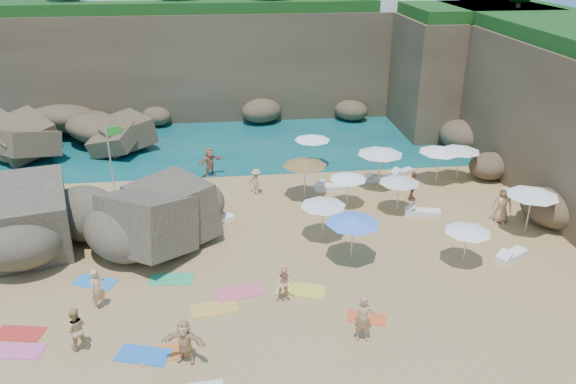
{
  "coord_description": "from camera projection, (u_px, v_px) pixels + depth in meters",
  "views": [
    {
      "loc": [
        -0.82,
        -21.19,
        13.09
      ],
      "look_at": [
        2.0,
        3.0,
        2.0
      ],
      "focal_mm": 35.0,
      "sensor_mm": 36.0,
      "label": 1
    }
  ],
  "objects": [
    {
      "name": "ground",
      "position": [
        251.0,
        264.0,
        24.67
      ],
      "size": [
        120.0,
        120.0,
        0.0
      ],
      "primitive_type": "plane",
      "color": "tan",
      "rests_on": "ground"
    },
    {
      "name": "seawater",
      "position": [
        233.0,
        93.0,
        51.79
      ],
      "size": [
        120.0,
        120.0,
        0.0
      ],
      "primitive_type": "plane",
      "color": "#0C4751",
      "rests_on": "ground"
    },
    {
      "name": "cliff_back",
      "position": [
        257.0,
        59.0,
        45.82
      ],
      "size": [
        44.0,
        8.0,
        8.0
      ],
      "primitive_type": "cube",
      "color": "brown",
      "rests_on": "ground"
    },
    {
      "name": "cliff_right",
      "position": [
        571.0,
        110.0,
        32.25
      ],
      "size": [
        8.0,
        30.0,
        8.0
      ],
      "primitive_type": "cube",
      "color": "brown",
      "rests_on": "ground"
    },
    {
      "name": "cliff_corner",
      "position": [
        457.0,
        67.0,
        42.88
      ],
      "size": [
        10.0,
        12.0,
        8.0
      ],
      "primitive_type": "cube",
      "color": "brown",
      "rests_on": "ground"
    },
    {
      "name": "rock_promontory",
      "position": [
        75.0,
        149.0,
        37.97
      ],
      "size": [
        12.0,
        7.0,
        2.0
      ],
      "primitive_type": null,
      "color": "brown",
      "rests_on": "ground"
    },
    {
      "name": "marina_masts",
      "position": [
        41.0,
        64.0,
        48.81
      ],
      "size": [
        3.1,
        0.1,
        6.0
      ],
      "color": "white",
      "rests_on": "ground"
    },
    {
      "name": "rock_outcrop",
      "position": [
        104.0,
        230.0,
        27.49
      ],
      "size": [
        10.37,
        8.71,
        3.61
      ],
      "primitive_type": null,
      "rotation": [
        0.0,
        0.0,
        0.24
      ],
      "color": "brown",
      "rests_on": "ground"
    },
    {
      "name": "flag_pole",
      "position": [
        112.0,
        153.0,
        29.67
      ],
      "size": [
        0.81,
        0.3,
        4.23
      ],
      "color": "silver",
      "rests_on": "ground"
    },
    {
      "name": "parasol_0",
      "position": [
        348.0,
        176.0,
        29.28
      ],
      "size": [
        1.96,
        1.96,
        1.85
      ],
      "color": "silver",
      "rests_on": "ground"
    },
    {
      "name": "parasol_1",
      "position": [
        312.0,
        137.0,
        34.3
      ],
      "size": [
        2.22,
        2.22,
        2.09
      ],
      "color": "silver",
      "rests_on": "ground"
    },
    {
      "name": "parasol_2",
      "position": [
        460.0,
        148.0,
        32.35
      ],
      "size": [
        2.29,
        2.29,
        2.17
      ],
      "color": "silver",
      "rests_on": "ground"
    },
    {
      "name": "parasol_3",
      "position": [
        440.0,
        149.0,
        31.99
      ],
      "size": [
        2.37,
        2.37,
        2.24
      ],
      "color": "silver",
      "rests_on": "ground"
    },
    {
      "name": "parasol_4",
      "position": [
        380.0,
        151.0,
        31.26
      ],
      "size": [
        2.56,
        2.56,
        2.42
      ],
      "color": "silver",
      "rests_on": "ground"
    },
    {
      "name": "parasol_5",
      "position": [
        381.0,
        154.0,
        31.87
      ],
      "size": [
        2.13,
        2.13,
        2.01
      ],
      "color": "silver",
      "rests_on": "ground"
    },
    {
      "name": "parasol_6",
      "position": [
        305.0,
        162.0,
        30.02
      ],
      "size": [
        2.43,
        2.43,
        2.29
      ],
      "color": "silver",
      "rests_on": "ground"
    },
    {
      "name": "parasol_7",
      "position": [
        533.0,
        192.0,
        26.46
      ],
      "size": [
        2.45,
        2.45,
        2.32
      ],
      "color": "silver",
      "rests_on": "ground"
    },
    {
      "name": "parasol_8",
      "position": [
        399.0,
        180.0,
        28.56
      ],
      "size": [
        2.1,
        2.1,
        1.98
      ],
      "color": "silver",
      "rests_on": "ground"
    },
    {
      "name": "parasol_9",
      "position": [
        323.0,
        203.0,
        25.98
      ],
      "size": [
        2.16,
        2.16,
        2.04
      ],
      "color": "silver",
      "rests_on": "ground"
    },
    {
      "name": "parasol_10",
      "position": [
        353.0,
        219.0,
        24.04
      ],
      "size": [
        2.37,
        2.37,
        2.24
      ],
      "color": "silver",
      "rests_on": "ground"
    },
    {
      "name": "parasol_11",
      "position": [
        468.0,
        229.0,
        23.95
      ],
      "size": [
        1.99,
        1.99,
        1.88
      ],
      "color": "silver",
      "rests_on": "ground"
    },
    {
      "name": "lounger_0",
      "position": [
        218.0,
        220.0,
        28.2
      ],
      "size": [
        1.64,
        1.13,
        0.24
      ],
      "primitive_type": "cube",
      "rotation": [
        0.0,
        0.0,
        0.43
      ],
      "color": "white",
      "rests_on": "ground"
    },
    {
      "name": "lounger_1",
      "position": [
        376.0,
        179.0,
        32.95
      ],
      "size": [
        1.6,
        0.61,
        0.25
      ],
      "primitive_type": "cube",
      "rotation": [
        0.0,
        0.0,
        0.05
      ],
      "color": "silver",
      "rests_on": "ground"
    },
    {
      "name": "lounger_2",
      "position": [
        402.0,
        172.0,
        33.88
      ],
      "size": [
        1.68,
        1.23,
        0.25
      ],
      "primitive_type": "cube",
      "rotation": [
        0.0,
        0.0,
        0.48
      ],
      "color": "silver",
      "rests_on": "ground"
    },
    {
      "name": "lounger_3",
      "position": [
        423.0,
        212.0,
        28.95
      ],
      "size": [
        1.9,
        1.04,
        0.28
      ],
      "primitive_type": "cube",
      "rotation": [
        0.0,
        0.0,
        -0.25
      ],
      "color": "white",
      "rests_on": "ground"
    },
    {
      "name": "lounger_4",
      "position": [
        331.0,
        188.0,
        31.78
      ],
      "size": [
        1.94,
        0.71,
        0.3
      ],
      "primitive_type": "cube",
      "rotation": [
        0.0,
        0.0,
        -0.04
      ],
      "color": "silver",
      "rests_on": "ground"
    },
    {
      "name": "lounger_5",
      "position": [
        512.0,
        255.0,
        25.04
      ],
      "size": [
        1.75,
        1.35,
        0.26
      ],
      "primitive_type": "cube",
      "rotation": [
        0.0,
        0.0,
        0.53
      ],
      "color": "white",
      "rests_on": "ground"
    },
    {
      "name": "towel_0",
      "position": [
        143.0,
        355.0,
        19.25
      ],
      "size": [
        2.01,
        1.4,
        0.03
      ],
      "primitive_type": "cube",
      "rotation": [
        0.0,
        0.0,
        -0.3
      ],
      "color": "blue",
      "rests_on": "ground"
    },
    {
      "name": "towel_1",
      "position": [
        19.0,
        351.0,
        19.43
      ],
      "size": [
        1.78,
        1.08,
        0.03
      ],
      "primitive_type": "cube",
      "rotation": [
        0.0,
        0.0,
        -0.15
      ],
      "color": "#D65393",
      "rests_on": "ground"
    },
    {
      "name": "towel_2",
      "position": [
        166.0,
        353.0,
        19.35
      ],
      "size": [
        1.96,
        1.26,
        0.03
      ],
      "primitive_type": "cube",
      "rotation": [
        0.0,
        0.0,
        0.21
      ],
      "color": "orange",
      "rests_on": "ground"
    },
    {
      "name": "towel_3",
      "position": [
        172.0,
        279.0,
        23.5
      ],
      "size": [
        1.84,
        1.0,
        0.03
      ],
      "primitive_type": "cube",
      "rotation": [
        0.0,
        0.0,
        -0.06
      ],
      "color": "#2FA76E",
      "rests_on": "ground"
    },
    {
      "name": "towel_4",
      "position": [
        214.0,
        308.0,
        21.66
      ],
      "size": [
        1.92,
        1.18,
        0.03
      ],
      "primitive_type": "cube",
      "rotation": [
        0.0,
        0.0,
        0.17
      ],
      "color": "gold",
      "rests_on": "ground"
    },
    {
      "name": "towel_7",
      "position": [
        20.0,
        333.0,
        20.3
      ],
      "size": [
        1.83,
        1.16,
        0.03
      ],
      "primitive_type": "cube",
      "rotation": [
        0.0,
        0.0,
        -0.2
      ],
      "color": "red",
      "rests_on": "ground"
    },
    {
      "name": "towel_8",
      "position": [
        95.0,
        282.0,
        23.3
      ],
      "size": [
        1.94,
        1.48,
        0.03
      ],
      "primitive_type": "cube",
      "rotation": [
        0.0,
        0.0,
        -0.4
      ],
      "color": "#2880D7",
      "rests_on": "ground"
    },
    {
      "name": "towel_9",
      "position": [
        239.0,
        292.0,
        22.65
      ],
      "size": [
        2.09,
        1.41,
        0.03
      ],
      "primitive_type": "cube",
      "rotation": [
        0.0,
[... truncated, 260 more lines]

